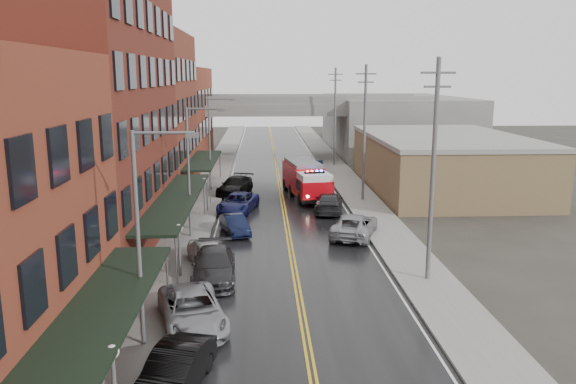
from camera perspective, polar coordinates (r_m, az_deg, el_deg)
name	(u,v)px	position (r m, az deg, el deg)	size (l,w,h in m)	color
road	(285,215)	(45.20, -0.32, -2.40)	(11.00, 160.00, 0.02)	black
sidewalk_left	(194,216)	(45.48, -9.55, -2.39)	(3.00, 160.00, 0.15)	slate
sidewalk_right	(375,214)	(46.06, 8.80, -2.18)	(3.00, 160.00, 0.15)	slate
curb_left	(214,215)	(45.31, -7.48, -2.38)	(0.30, 160.00, 0.15)	gray
curb_right	(355,214)	(45.76, 6.78, -2.22)	(0.30, 160.00, 0.15)	gray
brick_building_b	(82,108)	(38.59, -20.21, 7.98)	(9.00, 20.00, 18.00)	#5B1E18
brick_building_c	(141,114)	(55.60, -14.76, 7.70)	(9.00, 15.00, 15.00)	#5B271B
brick_building_far	(170,116)	(72.87, -11.87, 7.53)	(9.00, 20.00, 12.00)	maroon
tan_building	(443,164)	(57.31, 15.46, 2.74)	(14.00, 22.00, 5.00)	brown
right_far_block	(393,123)	(86.39, 10.63, 6.87)	(18.00, 30.00, 8.00)	slate
awning_0	(94,321)	(20.34, -19.08, -12.32)	(2.60, 16.00, 3.09)	black
awning_1	(177,199)	(38.09, -11.20, -0.71)	(2.60, 18.00, 3.09)	black
awning_2	(203,160)	(55.18, -8.59, 3.21)	(2.60, 13.00, 3.09)	black
globe_lamp_0	(113,370)	(18.62, -17.33, -16.86)	(0.44, 0.44, 3.12)	#59595B
globe_lamp_1	(179,238)	(31.38, -11.01, -4.66)	(0.44, 0.44, 3.12)	#59595B
globe_lamp_2	(204,188)	(44.89, -8.51, 0.38)	(0.44, 0.44, 3.12)	#59595B
street_lamp_0	(144,226)	(23.05, -14.45, -3.40)	(2.64, 0.22, 9.00)	#59595B
street_lamp_1	(192,164)	(38.53, -9.73, 2.81)	(2.64, 0.22, 9.00)	#59595B
street_lamp_2	(212,138)	(54.31, -7.72, 5.44)	(2.64, 0.22, 9.00)	#59595B
utility_pole_0	(433,168)	(30.55, 14.53, 2.42)	(1.80, 0.24, 12.00)	#59595B
utility_pole_1	(364,131)	(49.85, 7.78, 6.17)	(1.80, 0.24, 12.00)	#59595B
utility_pole_2	(335,115)	(69.54, 4.79, 7.80)	(1.80, 0.24, 12.00)	#59595B
overpass	(275,114)	(75.98, -1.35, 7.92)	(40.00, 10.00, 7.50)	slate
fire_truck	(306,179)	(51.56, 1.88, 1.33)	(4.60, 9.12, 3.21)	#BC0811
parked_car_left_1	(175,371)	(21.30, -11.44, -17.36)	(1.65, 4.73, 1.56)	black
parked_car_left_2	(192,310)	(25.95, -9.70, -11.73)	(2.64, 5.73, 1.59)	gray
parked_car_left_3	(214,265)	(31.33, -7.54, -7.41)	(2.34, 5.74, 1.67)	#252427
parked_car_left_4	(209,254)	(33.38, -8.08, -6.28)	(1.87, 4.65, 1.58)	silver
parked_car_left_5	(235,225)	(40.04, -5.43, -3.33)	(1.43, 4.10, 1.35)	black
parked_car_left_6	(238,203)	(46.44, -5.10, -1.10)	(2.54, 5.52, 1.53)	#121644
parked_car_left_7	(235,186)	(53.48, -5.39, 0.66)	(2.29, 5.63, 1.63)	black
parked_car_right_0	(354,225)	(39.49, 6.76, -3.39)	(2.66, 5.78, 1.61)	gray
parked_car_right_1	(329,203)	(46.26, 4.18, -1.09)	(2.24, 5.51, 1.60)	black
parked_car_right_2	(315,180)	(56.83, 2.81, 1.26)	(1.71, 4.25, 1.45)	#B8B8B8
parked_car_right_3	(316,166)	(64.85, 2.83, 2.62)	(1.66, 4.76, 1.57)	black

